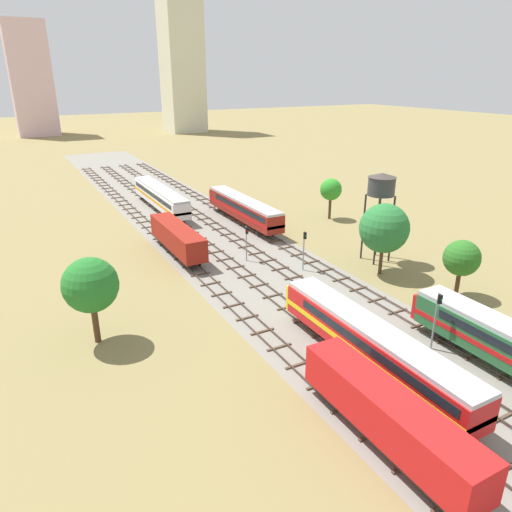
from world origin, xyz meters
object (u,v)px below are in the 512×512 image
diesel_railcar_centre_far (244,208)px  signal_post_mid (437,314)px  freight_boxcar_far_left_near (388,414)px  passenger_coach_left_farther (160,196)px  signal_post_nearest (247,239)px  freight_boxcar_far_left_midfar (177,237)px  diesel_railcar_left_mid (372,343)px  water_tower (381,187)px  signal_post_near (304,246)px

diesel_railcar_centre_far → signal_post_mid: (-2.29, -40.11, 0.78)m
freight_boxcar_far_left_near → diesel_railcar_centre_far: size_ratio=0.68×
diesel_railcar_centre_far → passenger_coach_left_farther: size_ratio=0.93×
passenger_coach_left_farther → signal_post_nearest: size_ratio=4.83×
diesel_railcar_centre_far → freight_boxcar_far_left_midfar: bearing=-149.7°
freight_boxcar_far_left_midfar → signal_post_nearest: bearing=-42.4°
freight_boxcar_far_left_near → diesel_railcar_left_mid: size_ratio=0.68×
diesel_railcar_left_mid → diesel_railcar_centre_far: (9.17, 40.03, 0.00)m
passenger_coach_left_farther → water_tower: bearing=-64.4°
freight_boxcar_far_left_near → signal_post_near: size_ratio=2.83×
signal_post_nearest → signal_post_near: (4.58, -5.97, 0.23)m
passenger_coach_left_farther → signal_post_mid: 54.09m
diesel_railcar_left_mid → signal_post_nearest: size_ratio=4.50×
diesel_railcar_left_mid → signal_post_mid: signal_post_mid is taller
diesel_railcar_centre_far → water_tower: size_ratio=1.84×
freight_boxcar_far_left_midfar → diesel_railcar_centre_far: (13.74, 8.04, 0.15)m
freight_boxcar_far_left_midfar → passenger_coach_left_farther: passenger_coach_left_farther is taller
signal_post_near → passenger_coach_left_farther: bearing=101.5°
passenger_coach_left_farther → signal_post_nearest: signal_post_nearest is taller
freight_boxcar_far_left_near → diesel_railcar_left_mid: 8.12m
diesel_railcar_centre_far → signal_post_near: size_ratio=4.14×
freight_boxcar_far_left_near → diesel_railcar_left_mid: bearing=55.7°
diesel_railcar_left_mid → signal_post_mid: bearing=-0.7°
freight_boxcar_far_left_midfar → signal_post_near: size_ratio=2.83×
water_tower → signal_post_near: water_tower is taller
freight_boxcar_far_left_midfar → diesel_railcar_centre_far: bearing=30.3°
freight_boxcar_far_left_midfar → signal_post_mid: (11.45, -32.07, 0.93)m
passenger_coach_left_farther → signal_post_near: (6.87, -33.82, 0.55)m
freight_boxcar_far_left_near → diesel_railcar_centre_far: bearing=73.6°
water_tower → signal_post_nearest: 17.56m
signal_post_nearest → diesel_railcar_left_mid: bearing=-95.1°
diesel_railcar_left_mid → passenger_coach_left_farther: same height
freight_boxcar_far_left_near → signal_post_mid: 13.26m
diesel_railcar_centre_far → signal_post_nearest: size_ratio=4.50×
diesel_railcar_centre_far → signal_post_near: (-2.29, -20.29, 0.57)m
signal_post_near → signal_post_mid: signal_post_mid is taller
freight_boxcar_far_left_midfar → signal_post_mid: 34.07m
water_tower → diesel_railcar_left_mid: bearing=-132.6°
freight_boxcar_far_left_near → signal_post_near: (11.45, 26.44, 0.72)m
water_tower → signal_post_near: size_ratio=2.25×
signal_post_near → signal_post_mid: size_ratio=0.93×
diesel_railcar_centre_far → signal_post_nearest: bearing=-115.6°
diesel_railcar_centre_far → passenger_coach_left_farther: 16.34m
signal_post_mid → signal_post_near: bearing=90.0°
signal_post_nearest → signal_post_mid: (4.58, -25.79, 0.45)m
water_tower → signal_post_nearest: bearing=153.2°
freight_boxcar_far_left_near → signal_post_nearest: signal_post_nearest is taller
passenger_coach_left_farther → signal_post_nearest: (2.29, -27.85, 0.32)m
signal_post_nearest → signal_post_mid: signal_post_mid is taller
freight_boxcar_far_left_near → passenger_coach_left_farther: 60.44m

